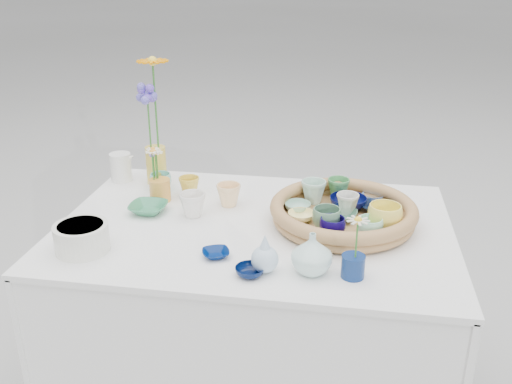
# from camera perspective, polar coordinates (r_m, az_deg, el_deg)

# --- Properties ---
(wicker_tray) EXTENTS (0.47, 0.47, 0.08)m
(wicker_tray) POSITION_cam_1_polar(r_m,az_deg,el_deg) (1.86, 8.70, -2.09)
(wicker_tray) COLOR #9B673B
(wicker_tray) RESTS_ON display_table
(tray_ceramic_0) EXTENTS (0.14, 0.14, 0.04)m
(tray_ceramic_0) POSITION_cam_1_polar(r_m,az_deg,el_deg) (1.94, 9.20, -1.06)
(tray_ceramic_0) COLOR #070B3F
(tray_ceramic_0) RESTS_ON wicker_tray
(tray_ceramic_1) EXTENTS (0.13, 0.13, 0.03)m
(tray_ceramic_1) POSITION_cam_1_polar(r_m,az_deg,el_deg) (1.93, 12.17, -1.59)
(tray_ceramic_1) COLOR black
(tray_ceramic_1) RESTS_ON wicker_tray
(tray_ceramic_2) EXTENTS (0.13, 0.13, 0.08)m
(tray_ceramic_2) POSITION_cam_1_polar(r_m,az_deg,el_deg) (1.80, 12.74, -2.51)
(tray_ceramic_2) COLOR #FDE459
(tray_ceramic_2) RESTS_ON wicker_tray
(tray_ceramic_3) EXTENTS (0.13, 0.13, 0.03)m
(tray_ceramic_3) POSITION_cam_1_polar(r_m,az_deg,el_deg) (1.86, 8.45, -2.30)
(tray_ceramic_3) COLOR #427159
(tray_ceramic_3) RESTS_ON wicker_tray
(tray_ceramic_4) EXTENTS (0.12, 0.12, 0.07)m
(tray_ceramic_4) POSITION_cam_1_polar(r_m,az_deg,el_deg) (1.77, 7.07, -2.69)
(tray_ceramic_4) COLOR #578464
(tray_ceramic_4) RESTS_ON wicker_tray
(tray_ceramic_5) EXTENTS (0.10, 0.10, 0.03)m
(tray_ceramic_5) POSITION_cam_1_polar(r_m,az_deg,el_deg) (1.90, 4.19, -1.50)
(tray_ceramic_5) COLOR #98CBB6
(tray_ceramic_5) RESTS_ON wicker_tray
(tray_ceramic_6) EXTENTS (0.11, 0.11, 0.08)m
(tray_ceramic_6) POSITION_cam_1_polar(r_m,az_deg,el_deg) (1.96, 5.76, 0.02)
(tray_ceramic_6) COLOR #A7CFBA
(tray_ceramic_6) RESTS_ON wicker_tray
(tray_ceramic_7) EXTENTS (0.10, 0.10, 0.07)m
(tray_ceramic_7) POSITION_cam_1_polar(r_m,az_deg,el_deg) (1.89, 9.13, -1.18)
(tray_ceramic_7) COLOR silver
(tray_ceramic_7) RESTS_ON wicker_tray
(tray_ceramic_8) EXTENTS (0.10, 0.10, 0.02)m
(tray_ceramic_8) POSITION_cam_1_polar(r_m,az_deg,el_deg) (2.02, 11.60, -0.49)
(tray_ceramic_8) COLOR #769FEB
(tray_ceramic_8) RESTS_ON wicker_tray
(tray_ceramic_9) EXTENTS (0.10, 0.10, 0.06)m
(tray_ceramic_9) POSITION_cam_1_polar(r_m,az_deg,el_deg) (1.73, 7.64, -3.50)
(tray_ceramic_9) COLOR #0A023E
(tray_ceramic_9) RESTS_ON wicker_tray
(tray_ceramic_10) EXTENTS (0.09, 0.09, 0.03)m
(tray_ceramic_10) POSITION_cam_1_polar(r_m,az_deg,el_deg) (1.84, 4.56, -2.43)
(tray_ceramic_10) COLOR #FFEE93
(tray_ceramic_10) RESTS_ON wicker_tray
(tray_ceramic_11) EXTENTS (0.08, 0.08, 0.06)m
(tray_ceramic_11) POSITION_cam_1_polar(r_m,az_deg,el_deg) (1.75, 11.33, -3.48)
(tray_ceramic_11) COLOR #9BE2C1
(tray_ceramic_11) RESTS_ON wicker_tray
(tray_ceramic_12) EXTENTS (0.10, 0.10, 0.07)m
(tray_ceramic_12) POSITION_cam_1_polar(r_m,az_deg,el_deg) (2.01, 8.24, 0.34)
(tray_ceramic_12) COLOR #418B4C
(tray_ceramic_12) RESTS_ON wicker_tray
(loose_ceramic_0) EXTENTS (0.08, 0.08, 0.07)m
(loose_ceramic_0) POSITION_cam_1_polar(r_m,az_deg,el_deg) (2.07, -6.69, 0.58)
(loose_ceramic_0) COLOR gold
(loose_ceramic_0) RESTS_ON display_table
(loose_ceramic_1) EXTENTS (0.10, 0.10, 0.08)m
(loose_ceramic_1) POSITION_cam_1_polar(r_m,az_deg,el_deg) (1.97, -2.75, -0.30)
(loose_ceramic_1) COLOR #FFD08F
(loose_ceramic_1) RESTS_ON display_table
(loose_ceramic_2) EXTENTS (0.13, 0.13, 0.03)m
(loose_ceramic_2) POSITION_cam_1_polar(r_m,az_deg,el_deg) (1.96, -10.71, -1.59)
(loose_ceramic_2) COLOR #317C53
(loose_ceramic_2) RESTS_ON display_table
(loose_ceramic_3) EXTENTS (0.10, 0.10, 0.08)m
(loose_ceramic_3) POSITION_cam_1_polar(r_m,az_deg,el_deg) (1.90, -6.37, -1.28)
(loose_ceramic_3) COLOR white
(loose_ceramic_3) RESTS_ON display_table
(loose_ceramic_4) EXTENTS (0.10, 0.10, 0.02)m
(loose_ceramic_4) POSITION_cam_1_polar(r_m,az_deg,el_deg) (1.66, -4.04, -6.16)
(loose_ceramic_4) COLOR #00164D
(loose_ceramic_4) RESTS_ON display_table
(loose_ceramic_5) EXTENTS (0.10, 0.10, 0.06)m
(loose_ceramic_5) POSITION_cam_1_polar(r_m,az_deg,el_deg) (2.14, -9.51, 1.05)
(loose_ceramic_5) COLOR #7BC7B5
(loose_ceramic_5) RESTS_ON display_table
(loose_ceramic_6) EXTENTS (0.10, 0.10, 0.03)m
(loose_ceramic_6) POSITION_cam_1_polar(r_m,az_deg,el_deg) (1.56, -0.62, -7.93)
(loose_ceramic_6) COLOR #031036
(loose_ceramic_6) RESTS_ON display_table
(fluted_bowl) EXTENTS (0.18, 0.18, 0.08)m
(fluted_bowl) POSITION_cam_1_polar(r_m,az_deg,el_deg) (1.75, -17.03, -4.38)
(fluted_bowl) COLOR silver
(fluted_bowl) RESTS_ON display_table
(bud_vase_paleblue) EXTENTS (0.08, 0.08, 0.12)m
(bud_vase_paleblue) POSITION_cam_1_polar(r_m,az_deg,el_deg) (1.56, 0.89, -6.09)
(bud_vase_paleblue) COLOR #ADC8DD
(bud_vase_paleblue) RESTS_ON display_table
(bud_vase_seafoam) EXTENTS (0.15, 0.15, 0.12)m
(bud_vase_seafoam) POSITION_cam_1_polar(r_m,az_deg,el_deg) (1.56, 5.61, -6.11)
(bud_vase_seafoam) COLOR silver
(bud_vase_seafoam) RESTS_ON display_table
(bud_vase_cobalt) EXTENTS (0.07, 0.07, 0.06)m
(bud_vase_cobalt) POSITION_cam_1_polar(r_m,az_deg,el_deg) (1.57, 9.68, -7.34)
(bud_vase_cobalt) COLOR navy
(bud_vase_cobalt) RESTS_ON display_table
(single_daisy) EXTENTS (0.08, 0.08, 0.13)m
(single_daisy) POSITION_cam_1_polar(r_m,az_deg,el_deg) (1.52, 10.03, -4.64)
(single_daisy) COLOR beige
(single_daisy) RESTS_ON bud_vase_cobalt
(tall_vase_yellow) EXTENTS (0.08, 0.08, 0.14)m
(tall_vase_yellow) POSITION_cam_1_polar(r_m,az_deg,el_deg) (2.19, -9.94, 2.67)
(tall_vase_yellow) COLOR gold
(tall_vase_yellow) RESTS_ON display_table
(gerbera) EXTENTS (0.15, 0.15, 0.34)m
(gerbera) POSITION_cam_1_polar(r_m,az_deg,el_deg) (2.12, -10.02, 8.53)
(gerbera) COLOR orange
(gerbera) RESTS_ON tall_vase_yellow
(hydrangea) EXTENTS (0.10, 0.10, 0.28)m
(hydrangea) POSITION_cam_1_polar(r_m,az_deg,el_deg) (2.14, -10.64, 6.92)
(hydrangea) COLOR #6344C7
(hydrangea) RESTS_ON tall_vase_yellow
(white_pitcher) EXTENTS (0.13, 0.11, 0.11)m
(white_pitcher) POSITION_cam_1_polar(r_m,az_deg,el_deg) (2.25, -13.37, 2.44)
(white_pitcher) COLOR silver
(white_pitcher) RESTS_ON display_table
(daisy_cup) EXTENTS (0.09, 0.09, 0.08)m
(daisy_cup) POSITION_cam_1_polar(r_m,az_deg,el_deg) (2.04, -9.57, 0.20)
(daisy_cup) COLOR gold
(daisy_cup) RESTS_ON display_table
(daisy_posy) EXTENTS (0.08, 0.08, 0.14)m
(daisy_posy) POSITION_cam_1_polar(r_m,az_deg,el_deg) (2.00, -10.01, 3.10)
(daisy_posy) COLOR white
(daisy_posy) RESTS_ON daisy_cup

